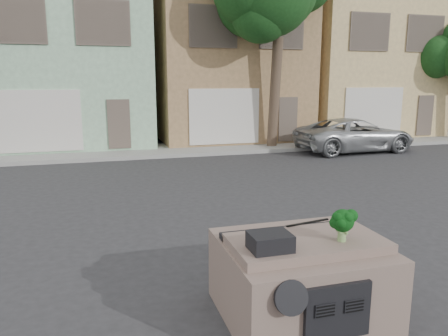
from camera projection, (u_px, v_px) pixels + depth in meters
name	position (u px, v px, depth m)	size (l,w,h in m)	color
ground_plane	(231.00, 237.00, 8.62)	(120.00, 120.00, 0.00)	#303033
sidewalk	(158.00, 151.00, 18.47)	(40.00, 3.00, 0.15)	gray
townhouse_mint	(69.00, 63.00, 20.51)	(7.20, 8.20, 7.55)	#99C49F
townhouse_tan	(222.00, 65.00, 22.59)	(7.20, 8.20, 7.55)	#9C784F
townhouse_beige	(349.00, 66.00, 24.66)	(7.20, 8.20, 7.55)	#D5B678
silver_pickup	(354.00, 151.00, 18.75)	(2.35, 5.10, 1.42)	#ABAEB2
tree_near	(276.00, 50.00, 18.35)	(4.40, 4.00, 8.50)	#163F16
car_dashboard	(300.00, 275.00, 5.69)	(2.00, 1.80, 1.12)	#776156
instrument_hump	(270.00, 242.00, 5.06)	(0.48, 0.38, 0.20)	black
wiper_arm	(308.00, 223.00, 6.00)	(0.70, 0.03, 0.02)	black
broccoli	(342.00, 225.00, 5.32)	(0.34, 0.34, 0.41)	black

